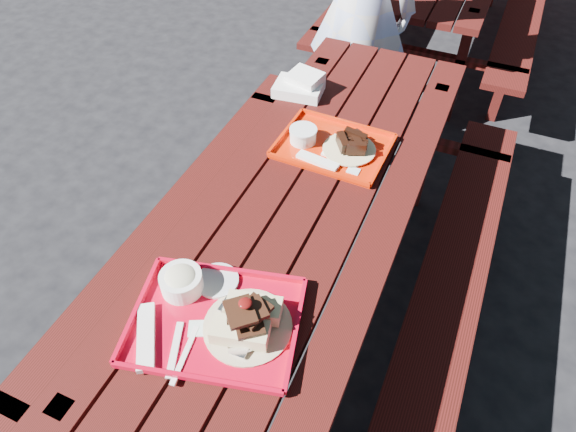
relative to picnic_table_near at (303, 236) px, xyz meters
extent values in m
plane|color=black|center=(0.00, 0.00, -0.56)|extent=(60.00, 60.00, 0.00)
cube|color=#3E0D0C|center=(-0.30, 0.00, 0.17)|extent=(0.14, 2.40, 0.04)
cube|color=#3E0D0C|center=(-0.15, 0.00, 0.17)|extent=(0.14, 2.40, 0.04)
cube|color=#3E0D0C|center=(0.00, 0.00, 0.17)|extent=(0.14, 2.40, 0.04)
cube|color=#3E0D0C|center=(0.15, 0.00, 0.17)|extent=(0.14, 2.40, 0.04)
cube|color=#3E0D0C|center=(0.30, 0.00, 0.17)|extent=(0.14, 2.40, 0.04)
cube|color=#3E0D0C|center=(-0.58, 0.00, -0.13)|extent=(0.25, 2.40, 0.04)
cube|color=#3E0D0C|center=(-0.58, -0.84, -0.35)|extent=(0.06, 0.06, 0.42)
cube|color=#3E0D0C|center=(-0.58, 0.84, -0.35)|extent=(0.06, 0.06, 0.42)
cube|color=#3E0D0C|center=(0.58, 0.00, -0.13)|extent=(0.25, 2.40, 0.04)
cube|color=#3E0D0C|center=(0.58, 0.84, -0.35)|extent=(0.06, 0.06, 0.42)
cube|color=#3E0D0C|center=(-0.30, 0.96, -0.19)|extent=(0.06, 0.06, 0.75)
cube|color=#3E0D0C|center=(0.30, 0.96, -0.19)|extent=(0.06, 0.06, 0.75)
cube|color=#3E0D0C|center=(0.00, 0.96, -0.13)|extent=(1.40, 0.06, 0.04)
cube|color=#3E0D0C|center=(-0.58, 1.96, -0.35)|extent=(0.06, 0.06, 0.42)
cube|color=#3E0D0C|center=(0.58, 2.80, -0.13)|extent=(0.25, 2.40, 0.04)
cube|color=#3E0D0C|center=(0.58, 1.96, -0.35)|extent=(0.06, 0.06, 0.42)
cube|color=#3E0D0C|center=(-0.30, 1.84, -0.19)|extent=(0.06, 0.06, 0.75)
cube|color=#3E0D0C|center=(0.30, 1.84, -0.19)|extent=(0.06, 0.06, 0.75)
cube|color=#3E0D0C|center=(0.00, 1.84, -0.13)|extent=(1.40, 0.06, 0.04)
cube|color=#BD0620|center=(-0.05, -0.58, 0.20)|extent=(0.55, 0.47, 0.01)
cube|color=#BD0620|center=(-0.09, -0.40, 0.21)|extent=(0.47, 0.12, 0.02)
cube|color=#BD0620|center=(0.00, -0.76, 0.21)|extent=(0.47, 0.12, 0.02)
cube|color=#BD0620|center=(0.19, -0.52, 0.21)|extent=(0.10, 0.36, 0.02)
cube|color=#BD0620|center=(-0.28, -0.63, 0.21)|extent=(0.10, 0.36, 0.02)
cylinder|color=tan|center=(0.05, -0.55, 0.21)|extent=(0.26, 0.26, 0.01)
cube|color=beige|center=(0.05, -0.60, 0.24)|extent=(0.18, 0.11, 0.05)
cube|color=beige|center=(0.05, -0.51, 0.24)|extent=(0.18, 0.11, 0.05)
ellipsoid|color=#520B0A|center=(0.05, -0.55, 0.34)|extent=(0.04, 0.04, 0.02)
cylinder|color=white|center=(-0.19, -0.51, 0.24)|extent=(0.13, 0.13, 0.07)
ellipsoid|color=beige|center=(-0.19, -0.51, 0.25)|extent=(0.11, 0.11, 0.05)
cylinder|color=silver|center=(-0.11, -0.45, 0.21)|extent=(0.13, 0.13, 0.01)
cube|color=white|center=(-0.20, -0.70, 0.21)|extent=(0.16, 0.21, 0.02)
cube|color=white|center=(-0.10, -0.70, 0.21)|extent=(0.08, 0.17, 0.01)
cube|color=white|center=(-0.07, -0.71, 0.21)|extent=(0.05, 0.18, 0.01)
cube|color=silver|center=(-0.08, -0.62, 0.20)|extent=(0.07, 0.07, 0.00)
cube|color=red|center=(-0.01, 0.33, 0.20)|extent=(0.43, 0.34, 0.01)
cube|color=red|center=(-0.01, 0.49, 0.21)|extent=(0.42, 0.02, 0.02)
cube|color=red|center=(-0.01, 0.17, 0.21)|extent=(0.42, 0.02, 0.02)
cube|color=red|center=(0.20, 0.32, 0.21)|extent=(0.02, 0.33, 0.02)
cube|color=red|center=(-0.22, 0.34, 0.21)|extent=(0.02, 0.33, 0.02)
cube|color=white|center=(0.04, 0.33, 0.21)|extent=(0.15, 0.15, 0.01)
cylinder|color=beige|center=(0.06, 0.33, 0.21)|extent=(0.21, 0.21, 0.01)
cylinder|color=silver|center=(-0.14, 0.31, 0.23)|extent=(0.11, 0.11, 0.05)
cylinder|color=white|center=(-0.14, 0.31, 0.26)|extent=(0.11, 0.11, 0.01)
cube|color=white|center=(-0.03, 0.21, 0.21)|extent=(0.18, 0.06, 0.01)
cube|color=white|center=(0.11, 0.22, 0.20)|extent=(0.05, 0.04, 0.00)
cube|color=white|center=(-0.29, 0.65, 0.21)|extent=(0.23, 0.18, 0.05)
cube|color=white|center=(-0.28, 0.68, 0.26)|extent=(0.17, 0.15, 0.04)
imported|color=#BCCEFF|center=(-0.27, 1.46, 0.27)|extent=(0.61, 0.40, 1.66)
camera|label=1|loc=(0.48, -1.24, 1.50)|focal=32.00mm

